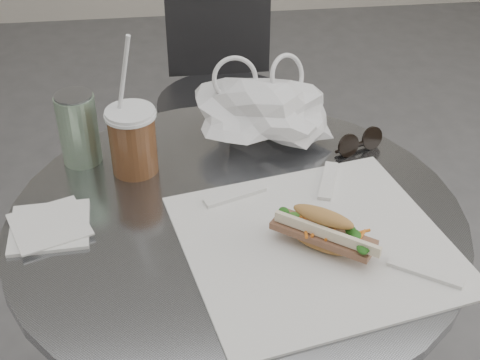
{
  "coord_description": "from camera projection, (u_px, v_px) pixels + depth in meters",
  "views": [
    {
      "loc": [
        -0.1,
        -0.67,
        1.42
      ],
      "look_at": [
        0.01,
        0.23,
        0.79
      ],
      "focal_mm": 50.0,
      "sensor_mm": 36.0,
      "label": 1
    }
  ],
  "objects": [
    {
      "name": "banh_mi",
      "position": [
        323.0,
        231.0,
        1.02
      ],
      "size": [
        0.2,
        0.18,
        0.07
      ],
      "rotation": [
        0.0,
        0.0,
        -0.66
      ],
      "color": "#CA844C",
      "rests_on": "sandwich_paper"
    },
    {
      "name": "cafe_table",
      "position": [
        237.0,
        328.0,
        1.26
      ],
      "size": [
        0.76,
        0.76,
        0.74
      ],
      "color": "slate",
      "rests_on": "ground"
    },
    {
      "name": "chair_far",
      "position": [
        225.0,
        135.0,
        2.08
      ],
      "size": [
        0.4,
        0.4,
        0.76
      ],
      "rotation": [
        0.0,
        0.0,
        3.14
      ],
      "color": "#313234",
      "rests_on": "ground"
    },
    {
      "name": "drink_can",
      "position": [
        78.0,
        128.0,
        1.2
      ],
      "size": [
        0.07,
        0.07,
        0.14
      ],
      "color": "#518B54",
      "rests_on": "cafe_table"
    },
    {
      "name": "iced_coffee",
      "position": [
        133.0,
        140.0,
        1.18
      ],
      "size": [
        0.09,
        0.09,
        0.26
      ],
      "color": "brown",
      "rests_on": "cafe_table"
    },
    {
      "name": "napkin_stack",
      "position": [
        50.0,
        226.0,
        1.07
      ],
      "size": [
        0.15,
        0.15,
        0.01
      ],
      "color": "white",
      "rests_on": "cafe_table"
    },
    {
      "name": "plastic_bag",
      "position": [
        262.0,
        113.0,
        1.26
      ],
      "size": [
        0.28,
        0.25,
        0.12
      ],
      "primitive_type": null,
      "rotation": [
        0.0,
        0.0,
        0.29
      ],
      "color": "white",
      "rests_on": "cafe_table"
    },
    {
      "name": "sandwich_paper",
      "position": [
        316.0,
        243.0,
        1.04
      ],
      "size": [
        0.47,
        0.45,
        0.0
      ],
      "primitive_type": "cube",
      "rotation": [
        0.0,
        0.0,
        0.2
      ],
      "color": "white",
      "rests_on": "cafe_table"
    },
    {
      "name": "sunglasses",
      "position": [
        359.0,
        143.0,
        1.26
      ],
      "size": [
        0.1,
        0.06,
        0.05
      ],
      "rotation": [
        0.0,
        0.0,
        0.39
      ],
      "color": "black",
      "rests_on": "cafe_table"
    }
  ]
}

